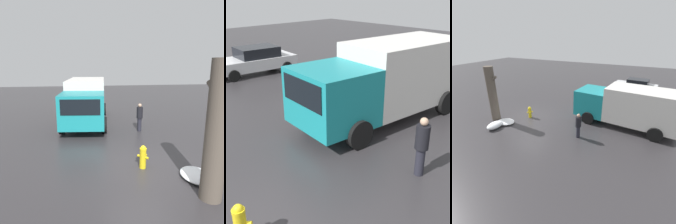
# 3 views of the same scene
# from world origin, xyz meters

# --- Properties ---
(fire_hydrant) EXTENTS (0.38, 0.38, 0.89)m
(fire_hydrant) POSITION_xyz_m (0.00, -0.00, 0.46)
(fire_hydrant) COLOR yellow
(fire_hydrant) RESTS_ON ground_plane
(delivery_truck) EXTENTS (6.91, 3.13, 2.76)m
(delivery_truck) POSITION_xyz_m (6.80, 1.94, 1.51)
(delivery_truck) COLOR teal
(delivery_truck) RESTS_ON ground_plane
(pedestrian) EXTENTS (0.35, 0.35, 1.61)m
(pedestrian) POSITION_xyz_m (4.45, -1.05, 0.88)
(pedestrian) COLOR #23232D
(pedestrian) RESTS_ON ground_plane
(parked_car) EXTENTS (4.63, 2.42, 1.45)m
(parked_car) POSITION_xyz_m (6.60, 10.88, 0.74)
(parked_car) COLOR silver
(parked_car) RESTS_ON ground_plane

